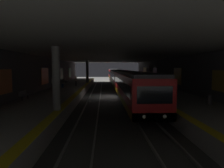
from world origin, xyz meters
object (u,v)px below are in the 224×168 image
(pillar_near, at_px, (56,79))
(bench_left_far, at_px, (148,80))
(bench_right_near, at_px, (24,94))
(pillar_far, at_px, (87,72))
(metro_train, at_px, (119,78))
(person_standing_far, at_px, (53,83))
(suitcase_rolling, at_px, (63,86))
(bench_left_mid, at_px, (158,82))
(trash_bin, at_px, (210,100))
(person_waiting_near, at_px, (162,84))
(bench_right_mid, at_px, (66,80))
(person_walking_mid, at_px, (76,80))

(pillar_near, height_order, bench_left_far, pillar_near)
(bench_left_far, distance_m, bench_right_near, 28.54)
(pillar_far, distance_m, metro_train, 6.72)
(person_standing_far, height_order, suitcase_rolling, person_standing_far)
(bench_left_mid, distance_m, trash_bin, 17.98)
(person_standing_far, xyz_separation_m, trash_bin, (-12.70, -16.10, -0.47))
(pillar_far, bearing_deg, bench_right_near, 169.12)
(person_waiting_near, relative_size, person_standing_far, 0.98)
(bench_left_far, relative_size, trash_bin, 2.00)
(pillar_near, xyz_separation_m, bench_right_mid, (25.25, 4.18, -1.75))
(suitcase_rolling, height_order, trash_bin, suitcase_rolling)
(bench_right_near, height_order, suitcase_rolling, suitcase_rolling)
(bench_right_near, bearing_deg, suitcase_rolling, -6.01)
(bench_left_far, bearing_deg, trash_bin, 178.38)
(pillar_far, height_order, suitcase_rolling, pillar_far)
(bench_right_near, bearing_deg, bench_right_mid, 0.00)
(bench_right_mid, relative_size, trash_bin, 2.00)
(pillar_far, relative_size, bench_left_mid, 2.68)
(pillar_near, height_order, pillar_far, same)
(pillar_near, bearing_deg, bench_left_mid, -33.42)
(bench_left_mid, distance_m, suitcase_rolling, 16.18)
(metro_train, distance_m, suitcase_rolling, 14.51)
(bench_left_mid, relative_size, bench_right_mid, 1.00)
(pillar_far, bearing_deg, bench_left_mid, -118.23)
(metro_train, relative_size, bench_left_mid, 34.61)
(pillar_far, bearing_deg, person_walking_mid, 170.38)
(bench_right_mid, bearing_deg, person_waiting_near, -130.23)
(pillar_far, xyz_separation_m, trash_bin, (-24.88, -12.15, -1.85))
(bench_right_near, bearing_deg, bench_left_mid, -48.97)
(metro_train, distance_m, person_walking_mid, 11.41)
(bench_left_mid, distance_m, person_walking_mid, 14.18)
(metro_train, distance_m, bench_right_near, 24.97)
(pillar_far, height_order, bench_left_mid, pillar_far)
(bench_right_near, distance_m, trash_bin, 16.63)
(person_walking_mid, relative_size, trash_bin, 2.00)
(bench_right_near, bearing_deg, pillar_near, -138.16)
(person_walking_mid, height_order, person_standing_far, person_walking_mid)
(pillar_near, bearing_deg, bench_right_near, 41.84)
(pillar_far, distance_m, bench_right_near, 22.24)
(metro_train, relative_size, trash_bin, 69.22)
(bench_right_near, xyz_separation_m, trash_bin, (-3.11, -16.33, -0.10))
(bench_left_mid, bearing_deg, person_standing_far, 107.36)
(pillar_far, distance_m, trash_bin, 27.75)
(person_walking_mid, bearing_deg, metro_train, -43.29)
(trash_bin, bearing_deg, bench_right_mid, 34.59)
(pillar_near, height_order, person_standing_far, pillar_near)
(bench_left_mid, height_order, bench_right_mid, same)
(metro_train, xyz_separation_m, bench_right_mid, (-1.97, 10.73, -0.45))
(trash_bin, bearing_deg, pillar_near, 97.33)
(bench_left_mid, bearing_deg, metro_train, 39.48)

